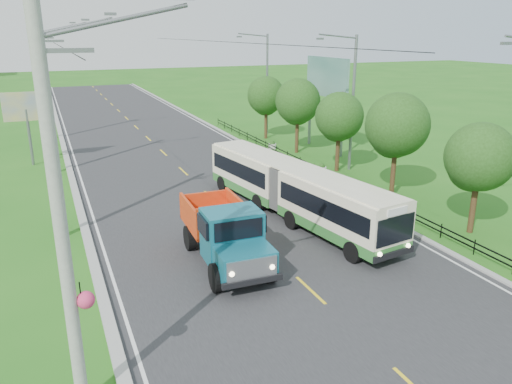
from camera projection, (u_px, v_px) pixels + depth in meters
ground at (310, 290)px, 18.54m from camera, size 240.00×240.00×0.00m
road at (176, 165)px, 36.06m from camera, size 14.00×120.00×0.02m
curb_left at (71, 174)px, 33.36m from camera, size 0.40×120.00×0.15m
curb_right at (266, 155)px, 38.71m from camera, size 0.30×120.00×0.10m
edge_line_left at (79, 174)px, 33.58m from camera, size 0.12×120.00×0.00m
edge_line_right at (260, 156)px, 38.53m from camera, size 0.12×120.00×0.00m
centre_dash at (310, 290)px, 18.53m from camera, size 0.12×2.20×0.00m
railing_right at (314, 169)px, 33.69m from camera, size 0.04×40.00×0.60m
pole_nearest at (64, 227)px, 11.33m from camera, size 3.51×0.44×10.00m
pole_near at (48, 130)px, 21.79m from camera, size 3.51×0.32×10.00m
pole_mid at (44, 98)px, 32.30m from camera, size 3.51×0.32×10.00m
pole_far at (41, 81)px, 42.81m from camera, size 3.51×0.32×10.00m
tree_second at (478, 160)px, 23.00m from camera, size 3.18×3.26×5.30m
tree_third at (396, 128)px, 28.12m from camera, size 3.60×3.62×6.00m
tree_fourth at (339, 119)px, 33.50m from camera, size 3.24×3.31×5.40m
tree_fifth at (298, 104)px, 38.67m from camera, size 3.48×3.52×5.80m
tree_back at (266, 97)px, 43.99m from camera, size 3.30×3.36×5.50m
streetlight_mid at (351, 99)px, 33.26m from camera, size 3.02×0.20×9.07m
streetlight_far at (266, 81)px, 45.53m from camera, size 3.02×0.20×9.07m
planter_near at (397, 204)px, 26.91m from camera, size 0.64×0.64×0.67m
planter_mid at (322, 169)px, 33.92m from camera, size 0.64×0.64×0.67m
planter_far at (272, 145)px, 40.93m from camera, size 0.64×0.64×0.67m
billboard_left at (26, 111)px, 34.84m from camera, size 3.00×0.20×5.20m
billboard_right at (327, 83)px, 39.00m from camera, size 0.24×6.00×7.30m
bus at (294, 187)px, 25.40m from camera, size 4.28×14.02×2.67m
dump_truck at (225, 230)px, 20.31m from camera, size 2.61×6.27×2.60m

